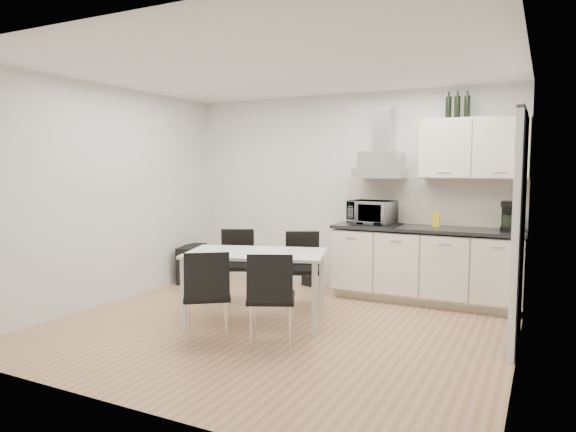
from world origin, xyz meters
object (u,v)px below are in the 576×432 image
floor_speaker (311,274)px  guitar_amp (192,263)px  chair_near_left (207,296)px  chair_far_left (236,267)px  chair_near_right (271,299)px  kitchenette (429,234)px  chair_far_right (303,271)px  dining_table (256,259)px

floor_speaker → guitar_amp: bearing=-144.8°
chair_near_left → guitar_amp: bearing=94.1°
chair_far_left → chair_near_right: size_ratio=1.00×
guitar_amp → floor_speaker: size_ratio=2.11×
kitchenette → floor_speaker: 1.78m
kitchenette → chair_far_right: 1.60m
chair_near_left → dining_table: bearing=48.3°
kitchenette → chair_near_left: 2.88m
dining_table → chair_far_left: 0.85m
chair_near_left → kitchenette: bearing=21.4°
kitchenette → guitar_amp: 3.35m
dining_table → guitar_amp: size_ratio=2.42×
guitar_amp → chair_near_left: bearing=-67.0°
dining_table → chair_near_left: chair_near_left is taller
chair_near_left → chair_near_right: size_ratio=1.00×
kitchenette → chair_far_left: bearing=-152.0°
dining_table → chair_near_right: 0.81m
dining_table → chair_far_left: chair_far_left is taller
chair_near_left → chair_far_left: bearing=75.3°
dining_table → floor_speaker: bearing=78.5°
chair_far_left → chair_near_left: size_ratio=1.00×
chair_far_left → chair_far_right: same height
chair_far_right → floor_speaker: size_ratio=2.80×
chair_far_left → chair_near_right: 1.58m
dining_table → guitar_amp: 2.28m
kitchenette → chair_far_right: bearing=-143.5°
chair_far_right → guitar_amp: (-2.04, 0.58, -0.18)m
chair_far_left → chair_near_right: bearing=107.1°
kitchenette → chair_near_right: 2.45m
chair_far_right → chair_near_right: bearing=75.9°
floor_speaker → chair_far_left: bearing=-90.1°
chair_far_right → floor_speaker: chair_far_right is taller
chair_near_left → chair_near_right: bearing=-18.7°
chair_far_left → floor_speaker: chair_far_left is taller
chair_far_left → chair_far_right: size_ratio=1.00×
kitchenette → chair_near_right: bearing=-113.1°
kitchenette → chair_near_left: (-1.53, -2.41, -0.39)m
chair_near_right → guitar_amp: bearing=116.2°
chair_near_left → floor_speaker: size_ratio=2.80×
chair_near_right → floor_speaker: 2.51m
dining_table → chair_near_right: size_ratio=1.82×
dining_table → chair_near_right: (0.51, -0.58, -0.23)m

